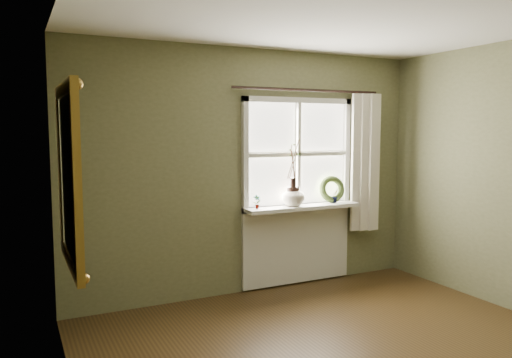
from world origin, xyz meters
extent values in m
cube|color=#626341|center=(0.00, 2.30, 1.30)|extent=(4.00, 0.10, 2.60)
cube|color=#626341|center=(-2.05, 0.00, 1.30)|extent=(0.10, 4.50, 2.60)
cube|color=silver|center=(0.55, 2.22, 0.89)|extent=(1.36, 0.06, 0.06)
cube|color=silver|center=(0.55, 2.22, 2.07)|extent=(1.36, 0.06, 0.06)
cube|color=silver|center=(-0.10, 2.22, 1.48)|extent=(0.06, 0.06, 1.24)
cube|color=silver|center=(1.20, 2.22, 1.48)|extent=(0.06, 0.06, 1.24)
cube|color=silver|center=(0.55, 2.22, 1.48)|extent=(1.24, 0.05, 0.04)
cube|color=silver|center=(0.55, 2.22, 1.48)|extent=(0.04, 0.05, 1.12)
cube|color=white|center=(0.23, 2.25, 1.77)|extent=(0.59, 0.01, 0.53)
cube|color=white|center=(0.88, 2.25, 1.77)|extent=(0.59, 0.01, 0.53)
cube|color=white|center=(0.23, 2.25, 1.19)|extent=(0.59, 0.01, 0.53)
cube|color=white|center=(0.88, 2.25, 1.19)|extent=(0.59, 0.01, 0.53)
cube|color=silver|center=(0.55, 2.12, 0.90)|extent=(1.36, 0.26, 0.04)
cube|color=silver|center=(0.55, 2.23, 0.46)|extent=(1.36, 0.04, 0.88)
cylinder|color=black|center=(0.43, 2.12, 1.02)|extent=(0.19, 0.19, 0.21)
imported|color=beige|center=(0.43, 2.12, 1.05)|extent=(0.31, 0.31, 0.26)
torus|color=#394C21|center=(0.96, 2.16, 1.04)|extent=(0.33, 0.18, 0.32)
imported|color=#394C21|center=(-0.01, 2.12, 0.99)|extent=(0.08, 0.05, 0.15)
imported|color=#394C21|center=(0.98, 2.12, 1.00)|extent=(0.10, 0.09, 0.16)
cube|color=beige|center=(1.39, 2.13, 1.37)|extent=(0.36, 0.12, 1.59)
cylinder|color=black|center=(0.65, 2.17, 2.18)|extent=(1.84, 0.03, 0.03)
cube|color=white|center=(-1.97, 1.12, 1.43)|extent=(0.02, 0.89, 1.09)
cube|color=olive|center=(-1.96, 1.12, 2.02)|extent=(0.05, 1.07, 0.09)
cube|color=olive|center=(-1.96, 1.12, 0.83)|extent=(0.05, 1.07, 0.09)
cube|color=olive|center=(-1.96, 0.63, 1.43)|extent=(0.05, 0.09, 1.09)
cube|color=olive|center=(-1.96, 1.61, 1.43)|extent=(0.05, 0.09, 1.09)
sphere|color=silver|center=(-1.91, 1.09, 1.97)|extent=(0.04, 0.04, 0.04)
sphere|color=silver|center=(-1.91, 1.12, 1.93)|extent=(0.04, 0.04, 0.04)
sphere|color=silver|center=(-1.91, 1.15, 1.98)|extent=(0.04, 0.04, 0.04)
camera|label=1|loc=(-2.31, -2.53, 1.75)|focal=35.00mm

